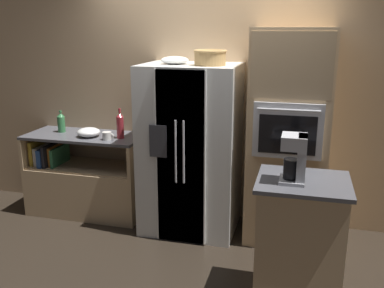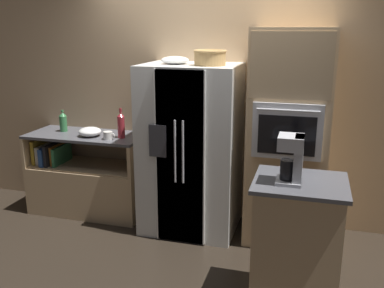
% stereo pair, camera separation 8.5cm
% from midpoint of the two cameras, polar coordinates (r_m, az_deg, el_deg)
% --- Properties ---
extents(ground_plane, '(20.00, 20.00, 0.00)m').
position_cam_midpoint_polar(ground_plane, '(4.58, 0.09, -11.28)').
color(ground_plane, black).
extents(wall_back, '(12.00, 0.06, 2.80)m').
position_cam_midpoint_polar(wall_back, '(4.57, 1.52, 7.16)').
color(wall_back, tan).
rests_on(wall_back, ground_plane).
extents(counter_left, '(1.29, 0.58, 0.91)m').
position_cam_midpoint_polar(counter_left, '(5.01, -14.38, -5.14)').
color(counter_left, tan).
rests_on(counter_left, ground_plane).
extents(refrigerator, '(0.95, 0.78, 1.71)m').
position_cam_midpoint_polar(refrigerator, '(4.32, -0.77, -0.76)').
color(refrigerator, silver).
rests_on(refrigerator, ground_plane).
extents(wall_oven, '(0.74, 0.71, 2.05)m').
position_cam_midpoint_polar(wall_oven, '(4.17, 12.13, 0.83)').
color(wall_oven, tan).
rests_on(wall_oven, ground_plane).
extents(island_counter, '(0.66, 0.59, 1.00)m').
position_cam_midpoint_polar(island_counter, '(3.35, 13.36, -12.69)').
color(island_counter, tan).
rests_on(island_counter, ground_plane).
extents(wicker_basket, '(0.31, 0.31, 0.14)m').
position_cam_midpoint_polar(wicker_basket, '(4.03, 1.80, 11.51)').
color(wicker_basket, tan).
rests_on(wicker_basket, refrigerator).
extents(fruit_bowl, '(0.27, 0.27, 0.07)m').
position_cam_midpoint_polar(fruit_bowl, '(4.18, -2.92, 11.11)').
color(fruit_bowl, white).
rests_on(fruit_bowl, refrigerator).
extents(bottle_tall, '(0.08, 0.08, 0.24)m').
position_cam_midpoint_polar(bottle_tall, '(5.01, -17.52, 2.79)').
color(bottle_tall, '#33723F').
rests_on(bottle_tall, counter_left).
extents(bottle_short, '(0.08, 0.08, 0.32)m').
position_cam_midpoint_polar(bottle_short, '(4.58, -10.09, 2.48)').
color(bottle_short, maroon).
rests_on(bottle_short, counter_left).
extents(mug, '(0.13, 0.10, 0.08)m').
position_cam_midpoint_polar(mug, '(4.56, -11.76, 1.06)').
color(mug, silver).
rests_on(mug, counter_left).
extents(mixing_bowl, '(0.24, 0.24, 0.10)m').
position_cam_midpoint_polar(mixing_bowl, '(4.73, -14.12, 1.54)').
color(mixing_bowl, white).
rests_on(mixing_bowl, counter_left).
extents(coffee_maker, '(0.17, 0.20, 0.34)m').
position_cam_midpoint_polar(coffee_maker, '(3.04, 12.94, -1.66)').
color(coffee_maker, '#B2B2B7').
rests_on(coffee_maker, island_counter).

